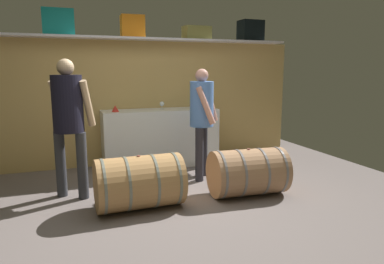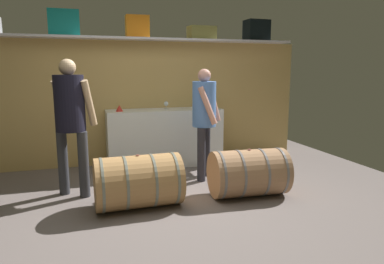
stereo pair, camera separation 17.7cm
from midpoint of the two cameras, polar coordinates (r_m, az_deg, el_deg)
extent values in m
cube|color=#6D625F|center=(4.34, -4.08, -10.23)|extent=(6.70, 7.58, 0.02)
cube|color=tan|center=(5.71, -7.95, 4.70)|extent=(5.50, 0.10, 1.93)
cube|color=silver|center=(5.55, -7.95, 14.71)|extent=(5.06, 0.40, 0.03)
cube|color=#117E7A|center=(5.50, -19.13, 16.36)|extent=(0.42, 0.27, 0.36)
cube|color=orange|center=(5.57, -7.93, 16.54)|extent=(0.35, 0.25, 0.32)
cube|color=olive|center=(5.82, 2.48, 15.76)|extent=(0.44, 0.28, 0.21)
cube|color=black|center=(6.21, 11.25, 15.83)|extent=(0.39, 0.29, 0.34)
cube|color=white|center=(5.54, -3.54, -0.87)|extent=(1.77, 0.53, 0.89)
cylinder|color=silver|center=(5.58, 4.30, 5.04)|extent=(0.07, 0.07, 0.24)
sphere|color=silver|center=(5.57, 4.32, 6.39)|extent=(0.07, 0.07, 0.07)
cylinder|color=silver|center=(5.57, 4.32, 6.87)|extent=(0.03, 0.03, 0.08)
cylinder|color=white|center=(5.50, -3.28, 3.74)|extent=(0.07, 0.07, 0.00)
cylinder|color=white|center=(5.49, -3.28, 4.04)|extent=(0.01, 0.01, 0.06)
sphere|color=white|center=(5.49, -3.29, 4.61)|extent=(0.07, 0.07, 0.07)
sphere|color=maroon|center=(5.49, -3.29, 4.50)|extent=(0.04, 0.04, 0.04)
cone|color=red|center=(5.28, -10.76, 3.81)|extent=(0.11, 0.11, 0.09)
cylinder|color=#A87A53|center=(4.28, 10.34, -6.53)|extent=(0.92, 0.61, 0.55)
cylinder|color=slate|center=(4.15, 5.59, -6.95)|extent=(0.06, 0.57, 0.56)
cylinder|color=slate|center=(4.23, 8.57, -6.69)|extent=(0.06, 0.57, 0.56)
cylinder|color=slate|center=(4.34, 12.07, -6.36)|extent=(0.06, 0.57, 0.56)
cylinder|color=slate|center=(4.44, 14.78, -6.09)|extent=(0.06, 0.57, 0.56)
cylinder|color=#975148|center=(4.21, 10.47, -2.84)|extent=(0.04, 0.04, 0.01)
cylinder|color=#B0804B|center=(3.89, -7.42, -7.96)|extent=(0.94, 0.60, 0.57)
cylinder|color=slate|center=(3.84, -13.15, -8.40)|extent=(0.04, 0.59, 0.58)
cylinder|color=slate|center=(3.87, -9.58, -8.14)|extent=(0.04, 0.59, 0.58)
cylinder|color=slate|center=(3.92, -5.29, -7.78)|extent=(0.04, 0.59, 0.58)
cylinder|color=slate|center=(3.98, -1.91, -7.47)|extent=(0.04, 0.59, 0.58)
cylinder|color=#955245|center=(3.81, -7.52, -3.78)|extent=(0.04, 0.04, 0.01)
cylinder|color=#323338|center=(4.31, -16.04, -5.10)|extent=(0.12, 0.12, 0.79)
cylinder|color=#323338|center=(4.48, -19.13, -4.71)|extent=(0.12, 0.12, 0.79)
cylinder|color=black|center=(4.27, -18.12, 4.45)|extent=(0.34, 0.34, 0.65)
sphere|color=tan|center=(4.25, -18.43, 9.94)|extent=(0.19, 0.19, 0.19)
cylinder|color=tan|center=(4.24, -15.20, 4.55)|extent=(0.20, 0.24, 0.55)
cylinder|color=tan|center=(4.47, -19.41, 4.59)|extent=(0.22, 0.27, 0.54)
cylinder|color=#292831|center=(4.74, 2.60, -3.69)|extent=(0.11, 0.11, 0.73)
cylinder|color=#292831|center=(4.99, 3.34, -2.98)|extent=(0.11, 0.11, 0.73)
cylinder|color=#5686D6|center=(4.75, 3.05, 4.54)|extent=(0.32, 0.32, 0.61)
sphere|color=tan|center=(4.73, 3.09, 9.14)|extent=(0.18, 0.18, 0.18)
cylinder|color=tan|center=(4.56, 3.65, 4.29)|extent=(0.26, 0.21, 0.50)
cylinder|color=tan|center=(4.91, 4.59, 4.69)|extent=(0.21, 0.17, 0.51)
camera|label=1|loc=(0.09, -88.75, 0.22)|focal=32.90mm
camera|label=2|loc=(0.09, 91.25, -0.22)|focal=32.90mm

